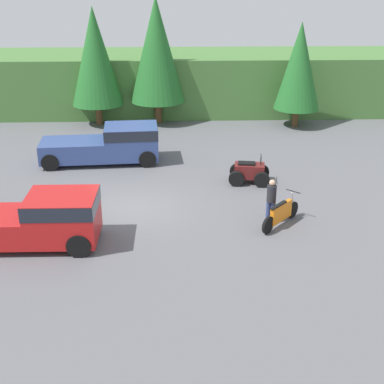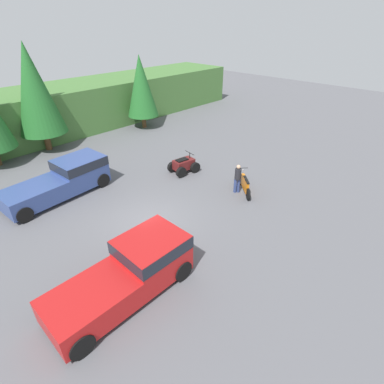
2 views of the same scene
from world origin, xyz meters
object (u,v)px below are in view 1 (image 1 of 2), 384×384
object	(u,v)px
pickup_truck_red	(36,219)
dirt_bike	(281,214)
quad_atv	(249,172)
rider_person	(271,199)
pickup_truck_second	(111,143)

from	to	relation	value
pickup_truck_red	dirt_bike	xyz separation A→B (m)	(8.70, 1.16, -0.49)
quad_atv	pickup_truck_red	bearing A→B (deg)	-137.70
dirt_bike	quad_atv	distance (m)	4.33
quad_atv	rider_person	distance (m)	4.02
pickup_truck_red	rider_person	xyz separation A→B (m)	(8.37, 1.46, -0.03)
pickup_truck_red	dirt_bike	bearing A→B (deg)	7.90
pickup_truck_red	quad_atv	world-z (taller)	pickup_truck_red
pickup_truck_red	dirt_bike	size ratio (longest dim) A/B	2.86
pickup_truck_red	pickup_truck_second	world-z (taller)	same
dirt_bike	quad_atv	size ratio (longest dim) A/B	0.94
dirt_bike	rider_person	size ratio (longest dim) A/B	1.07
pickup_truck_red	pickup_truck_second	bearing A→B (deg)	79.09
pickup_truck_second	quad_atv	distance (m)	7.08
pickup_truck_red	pickup_truck_second	distance (m)	8.55
pickup_truck_red	quad_atv	xyz separation A→B (m)	(8.09, 5.45, -0.48)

